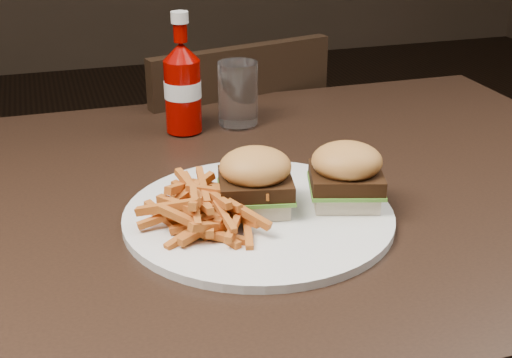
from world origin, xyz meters
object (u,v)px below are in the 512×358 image
object	(u,v)px
plate	(258,216)
ketchup_bottle	(183,96)
chair_far	(204,213)
tumbler	(238,93)
dining_table	(227,206)

from	to	relation	value
plate	ketchup_bottle	xyz separation A→B (m)	(-0.02, 0.33, 0.06)
chair_far	plate	size ratio (longest dim) A/B	1.18
plate	tumbler	world-z (taller)	tumbler
chair_far	tumbler	distance (m)	0.49
dining_table	chair_far	size ratio (longest dim) A/B	3.12
chair_far	ketchup_bottle	world-z (taller)	ketchup_bottle
dining_table	ketchup_bottle	size ratio (longest dim) A/B	10.50
plate	ketchup_bottle	size ratio (longest dim) A/B	2.86
dining_table	tumbler	size ratio (longest dim) A/B	11.86
chair_far	tumbler	size ratio (longest dim) A/B	3.80
chair_far	tumbler	world-z (taller)	tumbler
dining_table	chair_far	world-z (taller)	dining_table
dining_table	ketchup_bottle	xyz separation A→B (m)	(-0.01, 0.24, 0.08)
dining_table	chair_far	xyz separation A→B (m)	(0.09, 0.57, -0.30)
ketchup_bottle	tumbler	distance (m)	0.09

